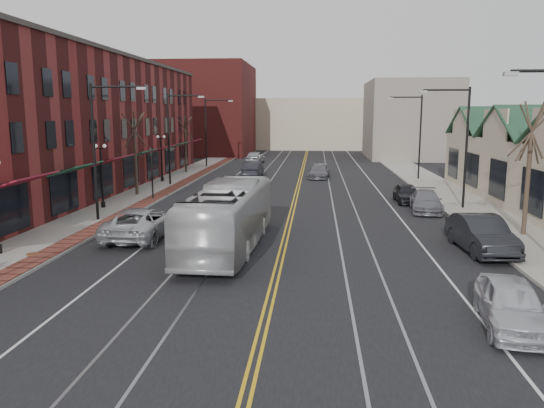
% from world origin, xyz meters
% --- Properties ---
extents(ground, '(160.00, 160.00, 0.00)m').
position_xyz_m(ground, '(0.00, 0.00, 0.00)').
color(ground, black).
rests_on(ground, ground).
extents(sidewalk_left, '(4.00, 120.00, 0.15)m').
position_xyz_m(sidewalk_left, '(-12.00, 20.00, 0.07)').
color(sidewalk_left, gray).
rests_on(sidewalk_left, ground).
extents(sidewalk_right, '(4.00, 120.00, 0.15)m').
position_xyz_m(sidewalk_right, '(12.00, 20.00, 0.07)').
color(sidewalk_right, gray).
rests_on(sidewalk_right, ground).
extents(building_left, '(10.00, 50.00, 11.00)m').
position_xyz_m(building_left, '(-19.00, 27.00, 5.50)').
color(building_left, maroon).
rests_on(building_left, ground).
extents(backdrop_left, '(14.00, 18.00, 14.00)m').
position_xyz_m(backdrop_left, '(-16.00, 70.00, 7.00)').
color(backdrop_left, maroon).
rests_on(backdrop_left, ground).
extents(backdrop_mid, '(22.00, 14.00, 9.00)m').
position_xyz_m(backdrop_mid, '(0.00, 85.00, 4.50)').
color(backdrop_mid, '#BBAF8F').
rests_on(backdrop_mid, ground).
extents(backdrop_right, '(12.00, 16.00, 11.00)m').
position_xyz_m(backdrop_right, '(15.00, 65.00, 5.50)').
color(backdrop_right, slate).
rests_on(backdrop_right, ground).
extents(streetlight_l_1, '(3.33, 0.25, 8.00)m').
position_xyz_m(streetlight_l_1, '(-11.05, 16.00, 5.03)').
color(streetlight_l_1, black).
rests_on(streetlight_l_1, sidewalk_left).
extents(streetlight_l_2, '(3.33, 0.25, 8.00)m').
position_xyz_m(streetlight_l_2, '(-11.05, 32.00, 5.03)').
color(streetlight_l_2, black).
rests_on(streetlight_l_2, sidewalk_left).
extents(streetlight_l_3, '(3.33, 0.25, 8.00)m').
position_xyz_m(streetlight_l_3, '(-11.05, 48.00, 5.03)').
color(streetlight_l_3, black).
rests_on(streetlight_l_3, sidewalk_left).
extents(streetlight_r_1, '(3.33, 0.25, 8.00)m').
position_xyz_m(streetlight_r_1, '(11.05, 22.00, 5.03)').
color(streetlight_r_1, black).
rests_on(streetlight_r_1, sidewalk_right).
extents(streetlight_r_2, '(3.33, 0.25, 8.00)m').
position_xyz_m(streetlight_r_2, '(11.05, 38.00, 5.03)').
color(streetlight_r_2, black).
rests_on(streetlight_r_2, sidewalk_right).
extents(lamppost_l_2, '(0.84, 0.28, 4.27)m').
position_xyz_m(lamppost_l_2, '(-12.80, 20.00, 2.20)').
color(lamppost_l_2, black).
rests_on(lamppost_l_2, sidewalk_left).
extents(lamppost_l_3, '(0.84, 0.28, 4.27)m').
position_xyz_m(lamppost_l_3, '(-12.80, 34.00, 2.20)').
color(lamppost_l_3, black).
rests_on(lamppost_l_3, sidewalk_left).
extents(tree_left_near, '(1.78, 1.37, 6.48)m').
position_xyz_m(tree_left_near, '(-12.50, 26.00, 3.51)').
color(tree_left_near, '#382B21').
rests_on(tree_left_near, sidewalk_left).
extents(tree_left_far, '(1.66, 1.28, 6.02)m').
position_xyz_m(tree_left_far, '(-12.50, 42.00, 3.28)').
color(tree_left_far, '#382B21').
rests_on(tree_left_far, sidewalk_left).
extents(tree_right_mid, '(1.90, 1.46, 6.93)m').
position_xyz_m(tree_right_mid, '(12.50, 14.00, 3.75)').
color(tree_right_mid, '#382B21').
rests_on(tree_right_mid, sidewalk_right).
extents(manhole_far, '(0.60, 0.60, 0.02)m').
position_xyz_m(manhole_far, '(-11.20, 8.00, 0.16)').
color(manhole_far, '#592D19').
rests_on(manhole_far, sidewalk_left).
extents(traffic_signal, '(0.18, 0.15, 3.80)m').
position_xyz_m(traffic_signal, '(-10.60, 24.00, 2.35)').
color(traffic_signal, black).
rests_on(traffic_signal, sidewalk_left).
extents(transit_bus, '(3.09, 11.37, 3.14)m').
position_xyz_m(transit_bus, '(-2.59, 10.28, 1.57)').
color(transit_bus, silver).
rests_on(transit_bus, ground).
extents(parked_suv, '(2.76, 5.92, 1.64)m').
position_xyz_m(parked_suv, '(-7.50, 12.00, 0.82)').
color(parked_suv, silver).
rests_on(parked_suv, ground).
extents(parked_car_a, '(2.33, 4.57, 1.49)m').
position_xyz_m(parked_car_a, '(7.50, 1.56, 0.74)').
color(parked_car_a, silver).
rests_on(parked_car_a, ground).
extents(parked_car_b, '(2.22, 5.35, 1.72)m').
position_xyz_m(parked_car_b, '(9.30, 10.62, 0.86)').
color(parked_car_b, black).
rests_on(parked_car_b, ground).
extents(parked_car_c, '(2.45, 4.96, 1.38)m').
position_xyz_m(parked_car_c, '(8.83, 21.03, 0.69)').
color(parked_car_c, slate).
rests_on(parked_car_c, ground).
extents(parked_car_d, '(1.66, 4.09, 1.39)m').
position_xyz_m(parked_car_d, '(8.17, 24.53, 0.70)').
color(parked_car_d, black).
rests_on(parked_car_d, ground).
extents(distant_car_left, '(1.83, 4.77, 1.55)m').
position_xyz_m(distant_car_left, '(-4.89, 39.32, 0.77)').
color(distant_car_left, '#222328').
rests_on(distant_car_left, ground).
extents(distant_car_right, '(2.30, 4.85, 1.37)m').
position_xyz_m(distant_car_right, '(1.87, 38.88, 0.68)').
color(distant_car_right, slate).
rests_on(distant_car_right, ground).
extents(distant_car_far, '(2.33, 4.96, 1.64)m').
position_xyz_m(distant_car_far, '(-6.34, 54.07, 0.82)').
color(distant_car_far, '#98989E').
rests_on(distant_car_far, ground).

